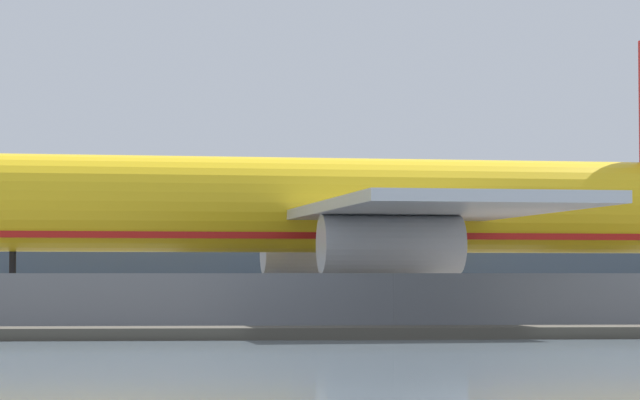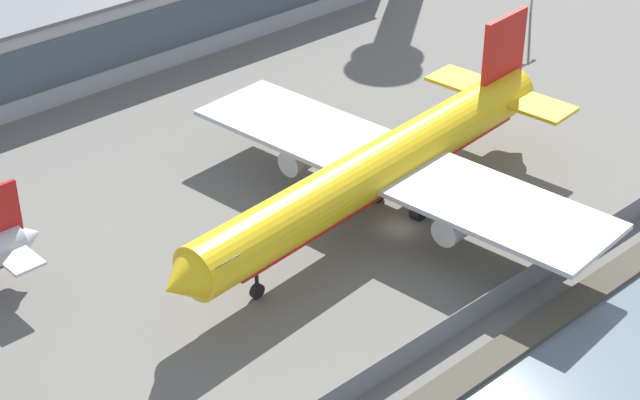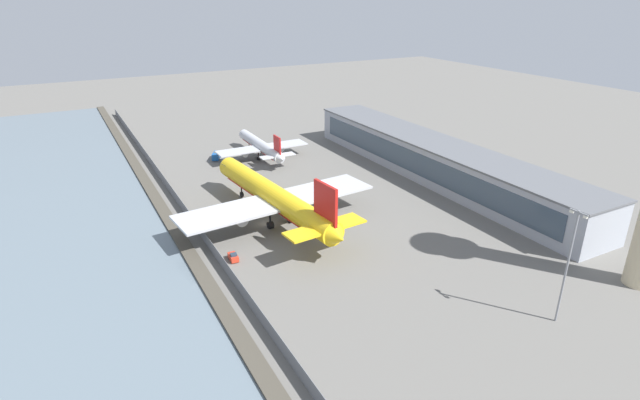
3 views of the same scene
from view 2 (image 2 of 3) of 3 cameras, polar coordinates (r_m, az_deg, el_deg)
name	(u,v)px [view 2 (image 2 of 3)]	position (r m, az deg, el deg)	size (l,w,h in m)	color
ground_plane	(400,228)	(112.60, 4.28, -1.47)	(500.00, 500.00, 0.00)	#66635E
shoreline_seawall	(560,312)	(102.25, 12.67, -5.87)	(320.00, 3.00, 0.50)	#474238
perimeter_fence	(522,282)	(103.59, 10.74, -4.32)	(280.00, 0.10, 2.73)	slate
cargo_jet_yellow	(383,167)	(110.63, 3.37, 1.79)	(57.94, 50.05, 16.77)	yellow
baggage_tug	(579,223)	(114.74, 13.66, -1.21)	(3.27, 1.75, 1.80)	red
terminal_building	(54,39)	(147.68, -13.99, 8.35)	(110.47, 15.91, 11.15)	#9EA3AD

